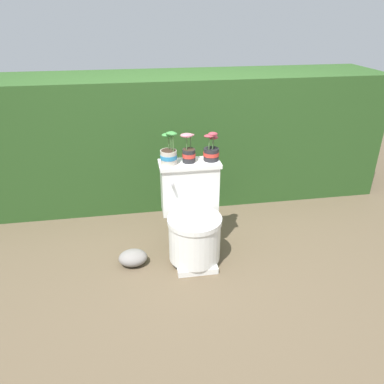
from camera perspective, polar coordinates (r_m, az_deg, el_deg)
ground_plane at (r=2.80m, az=0.53°, el=-10.16°), size 12.00×12.00×0.00m
hedge_backdrop at (r=3.54m, az=-2.66°, el=8.32°), size 3.79×0.73×1.14m
toilet at (r=2.67m, az=0.10°, el=-4.30°), size 0.43×0.50×0.70m
potted_plant_left at (r=2.56m, az=-3.55°, el=5.89°), size 0.12×0.12×0.23m
potted_plant_midleft at (r=2.59m, az=-0.53°, el=6.09°), size 0.11×0.09×0.21m
potted_plant_middle at (r=2.62m, az=2.96°, el=6.25°), size 0.11×0.11×0.21m
garden_stone at (r=2.75m, az=-8.98°, el=-9.87°), size 0.20×0.16×0.11m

